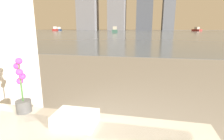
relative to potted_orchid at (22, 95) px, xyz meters
The scene contains 8 objects.
potted_orchid is the anchor object (origin of this frame).
towel_stack 0.48m from the potted_orchid, 10.46° to the right, with size 0.28×0.20×0.08m.
harbor_water 61.07m from the potted_orchid, 89.53° to the left, with size 180.00×110.00×0.01m.
harbor_boat_0 82.63m from the potted_orchid, 75.47° to the left, with size 3.43×4.85×1.73m.
harbor_boat_1 83.53m from the potted_orchid, 119.07° to the left, with size 3.42×5.54×1.97m.
harbor_boat_2 91.95m from the potted_orchid, 117.91° to the left, with size 3.07×5.18×1.84m.
harbor_boat_3 50.39m from the potted_orchid, 99.95° to the left, with size 2.33×4.78×1.72m.
skyline_tower_3 118.20m from the potted_orchid, 84.07° to the left, with size 6.64×13.43×23.33m.
Camera 1 is at (0.42, -0.14, 1.15)m, focal length 28.00 mm.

